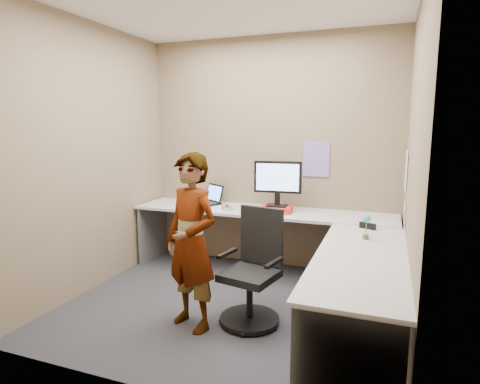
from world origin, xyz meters
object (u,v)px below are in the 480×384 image
at_px(monitor, 278,180).
at_px(office_chair, 253,277).
at_px(desk, 286,239).
at_px(person, 192,242).

distance_m(monitor, office_chair, 1.33).
height_order(desk, office_chair, office_chair).
xyz_separation_m(desk, monitor, (-0.24, 0.56, 0.50)).
relative_size(desk, person, 2.03).
xyz_separation_m(monitor, office_chair, (0.10, -1.13, -0.70)).
bearing_deg(office_chair, monitor, 106.75).
xyz_separation_m(office_chair, person, (-0.44, -0.27, 0.34)).
distance_m(office_chair, person, 0.62).
xyz_separation_m(monitor, person, (-0.34, -1.40, -0.36)).
bearing_deg(person, desk, 75.93).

